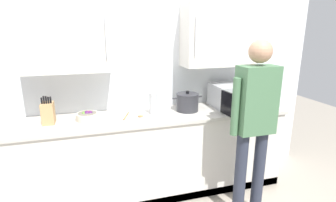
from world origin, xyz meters
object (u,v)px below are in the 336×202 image
Objects in this scene: wooden_spoon at (133,116)px; fruit_bowl at (87,116)px; microwave_oven at (232,96)px; knife_block at (48,113)px; person_figure at (254,117)px; stock_pot at (187,102)px; thermos_flask at (153,103)px.

wooden_spoon is 0.45m from fruit_bowl.
knife_block is (-1.96, -0.01, -0.03)m from microwave_oven.
fruit_bowl is (-1.61, -0.01, -0.09)m from microwave_oven.
knife_block reaches higher than fruit_bowl.
person_figure is (1.00, -0.64, 0.10)m from wooden_spoon.
stock_pot is at bearing 0.54° from fruit_bowl.
fruit_bowl is at bearing 175.89° from wooden_spoon.
knife_block is 1.20× the size of wooden_spoon.
person_figure is (-0.16, -0.68, -0.03)m from microwave_oven.
stock_pot is at bearing -179.87° from microwave_oven.
person_figure reaches higher than fruit_bowl.
stock_pot reaches higher than fruit_bowl.
stock_pot is (0.38, -0.00, -0.02)m from thermos_flask.
microwave_oven reaches higher than thermos_flask.
microwave_oven is 3.16× the size of wooden_spoon.
thermos_flask is 0.38m from stock_pot.
knife_block is 1.26× the size of fruit_bowl.
knife_block reaches higher than microwave_oven.
wooden_spoon is 0.62m from stock_pot.
thermos_flask is at bearing 179.96° from microwave_oven.
microwave_oven is at bearing -0.04° from thermos_flask.
microwave_oven is at bearing 0.32° from knife_block.
thermos_flask is 1.00× the size of wooden_spoon.
microwave_oven is 0.93m from thermos_flask.
knife_block is 0.16× the size of person_figure.
person_figure is (0.77, -0.68, -0.01)m from thermos_flask.
wooden_spoon is at bearing -2.32° from knife_block.
knife_block is at bearing 159.66° from person_figure.
thermos_flask is at bearing 11.16° from wooden_spoon.
microwave_oven is 1.16m from wooden_spoon.
wooden_spoon is (-0.22, -0.04, -0.11)m from thermos_flask.
microwave_oven is 2.64× the size of knife_block.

